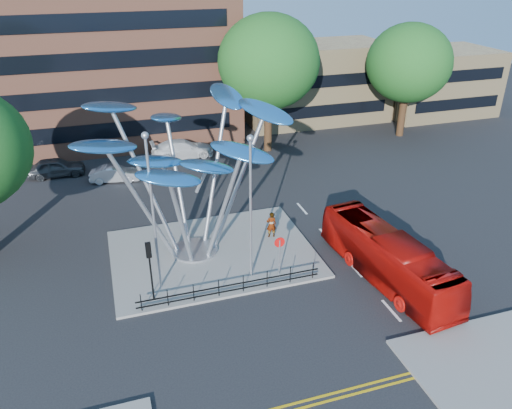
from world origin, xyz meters
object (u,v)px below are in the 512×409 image
object	(u,v)px
leaf_sculpture	(186,146)
red_bus	(387,257)
parked_car_left	(56,167)
pedestrian	(271,225)
tree_right	(269,62)
street_lamp_left	(152,201)
traffic_light_island	(149,259)
no_entry_sign_island	(279,250)
parked_car_mid	(115,174)
street_lamp_right	(251,196)
tree_far	(409,63)
parked_car_right	(182,149)

from	to	relation	value
leaf_sculpture	red_bus	xyz separation A→B (m)	(9.72, -6.04, -5.47)
red_bus	parked_car_left	xyz separation A→B (m)	(-18.08, 20.92, -0.63)
pedestrian	tree_right	bearing A→B (deg)	-103.27
street_lamp_left	parked_car_left	size ratio (longest dim) A/B	1.95
traffic_light_island	no_entry_sign_island	size ratio (longest dim) A/B	1.40
no_entry_sign_island	parked_car_left	world-z (taller)	no_entry_sign_island
tree_right	pedestrian	size ratio (longest dim) A/B	6.97
traffic_light_island	parked_car_mid	bearing A→B (deg)	93.24
parked_car_left	traffic_light_island	bearing A→B (deg)	-164.13
street_lamp_right	parked_car_left	distance (m)	21.97
street_lamp_left	no_entry_sign_island	world-z (taller)	street_lamp_left
no_entry_sign_island	parked_car_left	xyz separation A→B (m)	(-12.44, 19.04, -1.05)
parked_car_left	parked_car_mid	world-z (taller)	parked_car_left
pedestrian	red_bus	bearing A→B (deg)	132.30
leaf_sculpture	parked_car_left	xyz separation A→B (m)	(-8.37, 14.88, -6.10)
traffic_light_island	red_bus	xyz separation A→B (m)	(12.65, -1.86, -1.21)
street_lamp_right	no_entry_sign_island	distance (m)	3.64
tree_right	tree_far	world-z (taller)	tree_right
leaf_sculpture	traffic_light_island	world-z (taller)	leaf_sculpture
red_bus	parked_car_left	world-z (taller)	red_bus
leaf_sculpture	pedestrian	xyz separation A→B (m)	(5.07, 0.02, -5.85)
street_lamp_right	traffic_light_island	world-z (taller)	street_lamp_right
tree_far	pedestrian	distance (m)	25.14
tree_right	street_lamp_left	xyz separation A→B (m)	(-12.50, -18.50, -2.68)
traffic_light_island	pedestrian	world-z (taller)	traffic_light_island
tree_right	parked_car_mid	world-z (taller)	tree_right
tree_far	no_entry_sign_island	distance (m)	28.42
leaf_sculpture	parked_car_right	world-z (taller)	leaf_sculpture
no_entry_sign_island	red_bus	world-z (taller)	red_bus
leaf_sculpture	pedestrian	bearing A→B (deg)	0.27
pedestrian	parked_car_mid	size ratio (longest dim) A/B	0.45
parked_car_mid	tree_right	bearing A→B (deg)	-68.83
leaf_sculpture	parked_car_mid	distance (m)	14.35
tree_right	parked_car_left	distance (m)	19.82
tree_right	street_lamp_right	bearing A→B (deg)	-111.54
tree_right	parked_car_right	bearing A→B (deg)	175.59
red_bus	pedestrian	distance (m)	7.65
tree_far	street_lamp_left	distance (m)	32.37
traffic_light_island	tree_right	bearing A→B (deg)	56.31
tree_far	traffic_light_island	distance (m)	33.61
tree_far	parked_car_left	bearing A→B (deg)	-179.22
tree_far	parked_car_right	world-z (taller)	tree_far
no_entry_sign_island	parked_car_right	xyz separation A→B (m)	(-1.85, 20.09, -1.02)
parked_car_left	street_lamp_right	bearing A→B (deg)	-149.54
pedestrian	parked_car_mid	world-z (taller)	pedestrian
leaf_sculpture	street_lamp_left	bearing A→B (deg)	-127.40
tree_far	red_bus	bearing A→B (deg)	-123.90
no_entry_sign_island	tree_right	bearing A→B (deg)	72.88
street_lamp_left	parked_car_left	xyz separation A→B (m)	(-5.94, 18.06, -4.59)
street_lamp_right	parked_car_right	bearing A→B (deg)	91.03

